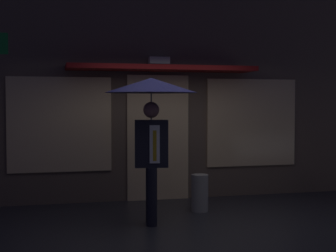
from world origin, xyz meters
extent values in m
plane|color=#2D2D33|center=(0.00, 0.00, 0.00)|extent=(18.00, 18.00, 0.00)
cube|color=brown|center=(0.00, 2.35, 1.94)|extent=(9.65, 0.30, 3.88)
cube|color=#F9D199|center=(0.00, 2.18, 1.10)|extent=(1.10, 0.04, 2.20)
cube|color=#F9D199|center=(-1.69, 2.18, 1.35)|extent=(1.73, 0.04, 1.60)
cube|color=#F9D199|center=(1.77, 2.18, 1.35)|extent=(1.73, 0.04, 1.60)
cube|color=white|center=(0.00, 2.10, 2.45)|extent=(0.36, 0.16, 0.12)
cube|color=maroon|center=(0.00, 1.85, 2.30)|extent=(3.20, 0.70, 0.08)
cylinder|color=black|center=(-0.50, 0.35, 0.41)|extent=(0.15, 0.15, 0.82)
cylinder|color=black|center=(-0.47, 0.54, 0.41)|extent=(0.15, 0.15, 0.82)
cube|color=black|center=(-0.48, 0.44, 1.14)|extent=(0.49, 0.31, 0.66)
cube|color=silver|center=(-0.46, 0.32, 1.14)|extent=(0.14, 0.04, 0.53)
cube|color=#B28C19|center=(-0.46, 0.31, 1.12)|extent=(0.05, 0.03, 0.42)
sphere|color=tan|center=(-0.48, 0.44, 1.62)|extent=(0.23, 0.23, 0.23)
cylinder|color=slate|center=(-0.48, 0.44, 1.62)|extent=(0.02, 0.02, 0.89)
cone|color=#14144C|center=(-0.48, 0.44, 1.96)|extent=(1.30, 1.30, 0.21)
cylinder|color=#9E998E|center=(0.43, 1.10, 0.29)|extent=(0.27, 0.27, 0.58)
camera|label=1|loc=(-1.90, -6.37, 1.72)|focal=53.25mm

